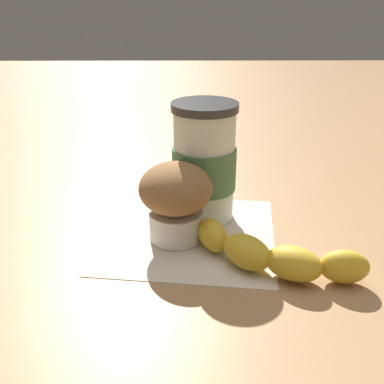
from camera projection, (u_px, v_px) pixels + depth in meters
ground_plane at (192, 234)px, 0.57m from camera, size 3.00×3.00×0.00m
paper_napkin at (192, 234)px, 0.56m from camera, size 0.24×0.24×0.00m
coffee_cup at (207, 163)px, 0.58m from camera, size 0.08×0.08×0.15m
muffin at (179, 197)px, 0.53m from camera, size 0.09×0.09×0.10m
banana at (275, 254)px, 0.49m from camera, size 0.12×0.18×0.04m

